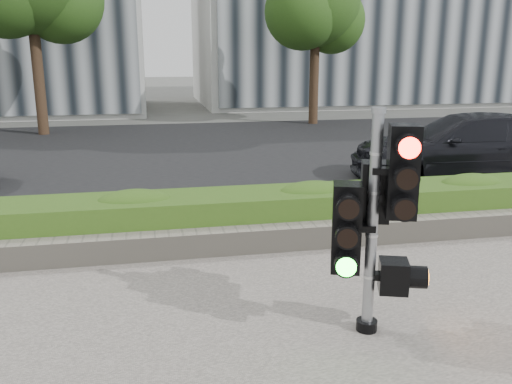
# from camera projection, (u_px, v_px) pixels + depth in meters

# --- Properties ---
(ground) EXTENTS (120.00, 120.00, 0.00)m
(ground) POSITION_uv_depth(u_px,v_px,m) (248.00, 317.00, 5.81)
(ground) COLOR #51514C
(ground) RESTS_ON ground
(road) EXTENTS (60.00, 13.00, 0.02)m
(road) POSITION_uv_depth(u_px,v_px,m) (184.00, 153.00, 15.30)
(road) COLOR black
(road) RESTS_ON ground
(curb) EXTENTS (60.00, 0.25, 0.12)m
(curb) POSITION_uv_depth(u_px,v_px,m) (213.00, 224.00, 8.79)
(curb) COLOR gray
(curb) RESTS_ON ground
(stone_wall) EXTENTS (12.00, 0.32, 0.34)m
(stone_wall) POSITION_uv_depth(u_px,v_px,m) (223.00, 241.00, 7.57)
(stone_wall) COLOR gray
(stone_wall) RESTS_ON sidewalk
(hedge) EXTENTS (12.00, 1.00, 0.68)m
(hedge) POSITION_uv_depth(u_px,v_px,m) (217.00, 216.00, 8.14)
(hedge) COLOR olive
(hedge) RESTS_ON sidewalk
(tree_right) EXTENTS (4.10, 3.58, 6.53)m
(tree_right) POSITION_uv_depth(u_px,v_px,m) (315.00, 6.00, 20.50)
(tree_right) COLOR black
(tree_right) RESTS_ON ground
(traffic_signal) EXTENTS (0.83, 0.68, 2.24)m
(traffic_signal) POSITION_uv_depth(u_px,v_px,m) (376.00, 212.00, 5.21)
(traffic_signal) COLOR black
(traffic_signal) RESTS_ON sidewalk
(car_dark) EXTENTS (5.26, 2.93, 1.44)m
(car_dark) POSITION_uv_depth(u_px,v_px,m) (464.00, 146.00, 11.99)
(car_dark) COLOR black
(car_dark) RESTS_ON road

